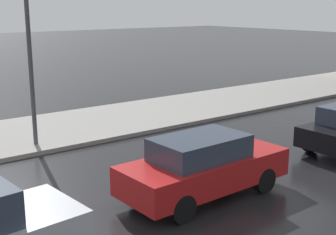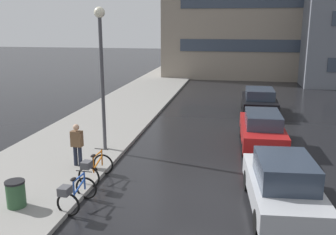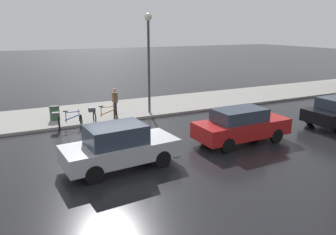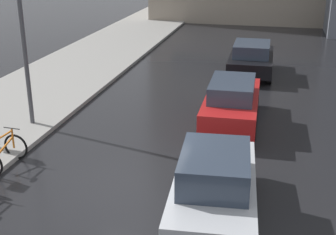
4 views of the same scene
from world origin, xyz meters
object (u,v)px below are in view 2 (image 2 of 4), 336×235
object	(u,v)px
bicycle_nearest	(75,194)
streetlamp	(101,58)
car_silver	(283,185)
car_black	(259,101)
car_red	(262,129)
pedestrian	(77,144)
bicycle_second	(94,168)
trash_bin	(16,196)

from	to	relation	value
bicycle_nearest	streetlamp	bearing A→B (deg)	100.05
car_silver	car_black	xyz separation A→B (m)	(-0.02, 11.98, -0.03)
bicycle_nearest	car_black	xyz separation A→B (m)	(5.66, 12.91, 0.28)
car_red	streetlamp	size ratio (longest dim) A/B	0.76
streetlamp	car_black	bearing A→B (deg)	50.93
pedestrian	car_red	bearing A→B (deg)	29.17
bicycle_second	pedestrian	world-z (taller)	pedestrian
car_red	pedestrian	bearing A→B (deg)	-150.83
bicycle_nearest	streetlamp	world-z (taller)	streetlamp
car_silver	pedestrian	bearing A→B (deg)	163.97
car_red	streetlamp	distance (m)	7.21
car_red	car_black	distance (m)	6.33
car_silver	pedestrian	world-z (taller)	pedestrian
streetlamp	trash_bin	bearing A→B (deg)	-97.65
bicycle_second	car_black	bearing A→B (deg)	62.31
car_black	streetlamp	size ratio (longest dim) A/B	0.71
streetlamp	trash_bin	size ratio (longest dim) A/B	6.37
car_black	car_red	bearing A→B (deg)	-91.87
car_black	streetlamp	bearing A→B (deg)	-129.07
car_red	car_black	size ratio (longest dim) A/B	1.07
bicycle_nearest	streetlamp	xyz separation A→B (m)	(-0.86, 4.88, 3.32)
bicycle_second	trash_bin	bearing A→B (deg)	-122.69
car_red	trash_bin	world-z (taller)	car_red
trash_bin	bicycle_nearest	bearing A→B (deg)	13.08
streetlamp	bicycle_nearest	bearing A→B (deg)	-79.95
car_silver	pedestrian	xyz separation A→B (m)	(-6.84, 1.97, 0.14)
pedestrian	trash_bin	world-z (taller)	pedestrian
car_silver	trash_bin	bearing A→B (deg)	-169.92
bicycle_second	trash_bin	distance (m)	2.64
car_silver	trash_bin	world-z (taller)	car_silver
bicycle_second	streetlamp	distance (m)	4.54
pedestrian	bicycle_second	bearing A→B (deg)	-45.28
bicycle_nearest	pedestrian	bearing A→B (deg)	111.97
car_silver	car_red	bearing A→B (deg)	92.30
bicycle_nearest	car_black	size ratio (longest dim) A/B	0.35
car_red	streetlamp	xyz separation A→B (m)	(-6.32, -1.71, 3.02)
car_black	pedestrian	distance (m)	12.12
bicycle_second	streetlamp	xyz separation A→B (m)	(-0.72, 3.02, 3.31)
bicycle_nearest	car_silver	xyz separation A→B (m)	(5.68, 0.92, 0.31)
car_black	trash_bin	world-z (taller)	car_black
car_silver	car_red	world-z (taller)	car_silver
streetlamp	trash_bin	world-z (taller)	streetlamp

